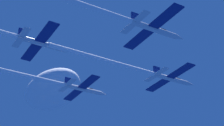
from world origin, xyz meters
name	(u,v)px	position (x,y,z in m)	size (l,w,h in m)	color
jet_lead	(140,70)	(-0.01, -7.65, 0.40)	(14.74, 34.43, 2.44)	silver
jet_left_wing	(51,81)	(-14.05, -21.56, 0.33)	(14.74, 34.00, 2.44)	silver
jet_right_wing	(110,14)	(14.53, -22.99, -0.26)	(14.74, 35.59, 2.44)	silver
cloud_wispy	(52,90)	(-49.92, -7.76, 15.64)	(27.76, 15.27, 9.72)	white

